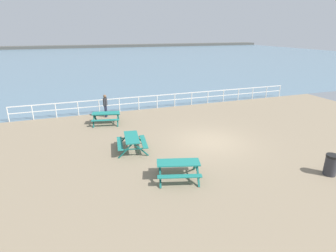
# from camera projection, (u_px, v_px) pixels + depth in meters

# --- Properties ---
(ground_plane) EXTENTS (30.00, 24.00, 0.20)m
(ground_plane) POSITION_uv_depth(u_px,v_px,m) (210.00, 143.00, 15.30)
(ground_plane) COLOR gray
(sea_band) EXTENTS (142.00, 90.00, 0.01)m
(sea_band) POSITION_uv_depth(u_px,v_px,m) (103.00, 58.00, 62.13)
(sea_band) COLOR slate
(sea_band) RESTS_ON ground
(distant_shoreline) EXTENTS (142.00, 6.00, 1.80)m
(distant_shoreline) POSITION_uv_depth(u_px,v_px,m) (90.00, 48.00, 100.33)
(distant_shoreline) COLOR #4C4C47
(distant_shoreline) RESTS_ON ground
(seaward_railing) EXTENTS (23.07, 0.07, 1.08)m
(seaward_railing) POSITION_uv_depth(u_px,v_px,m) (166.00, 98.00, 21.90)
(seaward_railing) COLOR white
(seaward_railing) RESTS_ON ground
(picnic_table_near_left) EXTENTS (2.08, 1.85, 0.80)m
(picnic_table_near_left) POSITION_uv_depth(u_px,v_px,m) (106.00, 115.00, 18.03)
(picnic_table_near_left) COLOR #1E7A70
(picnic_table_near_left) RESTS_ON ground
(picnic_table_near_right) EXTENTS (1.74, 1.98, 0.80)m
(picnic_table_near_right) POSITION_uv_depth(u_px,v_px,m) (132.00, 140.00, 13.96)
(picnic_table_near_right) COLOR #1E7A70
(picnic_table_near_right) RESTS_ON ground
(picnic_table_mid_centre) EXTENTS (2.14, 1.94, 0.80)m
(picnic_table_mid_centre) POSITION_uv_depth(u_px,v_px,m) (178.00, 166.00, 11.29)
(picnic_table_mid_centre) COLOR #1E7A70
(picnic_table_mid_centre) RESTS_ON ground
(visitor) EXTENTS (0.33, 0.50, 1.66)m
(visitor) POSITION_uv_depth(u_px,v_px,m) (105.00, 104.00, 19.35)
(visitor) COLOR #1E2338
(visitor) RESTS_ON ground
(litter_bin) EXTENTS (0.55, 0.55, 0.95)m
(litter_bin) POSITION_uv_depth(u_px,v_px,m) (331.00, 165.00, 11.61)
(litter_bin) COLOR #2D2D33
(litter_bin) RESTS_ON ground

